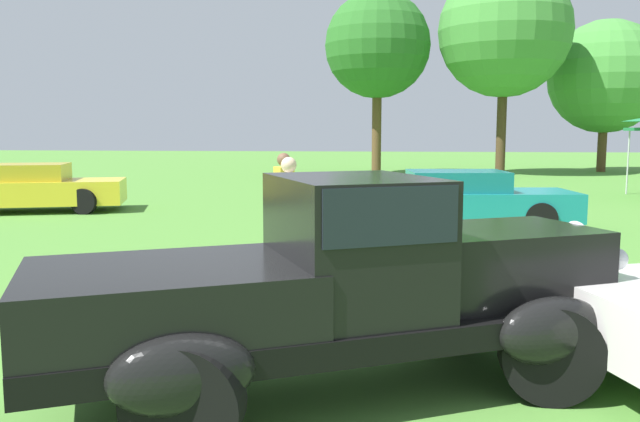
{
  "coord_description": "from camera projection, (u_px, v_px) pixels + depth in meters",
  "views": [
    {
      "loc": [
        0.71,
        -5.19,
        2.05
      ],
      "look_at": [
        -0.14,
        2.64,
        1.08
      ],
      "focal_mm": 36.51,
      "sensor_mm": 36.0,
      "label": 1
    }
  ],
  "objects": [
    {
      "name": "treeline_center",
      "position": [
        606.0,
        77.0,
        32.19
      ],
      "size": [
        5.56,
        5.56,
        7.5
      ],
      "color": "brown",
      "rests_on": "ground_plane"
    },
    {
      "name": "treeline_far_left",
      "position": [
        377.0,
        46.0,
        30.15
      ],
      "size": [
        4.9,
        4.9,
        8.45
      ],
      "color": "brown",
      "rests_on": "ground_plane"
    },
    {
      "name": "spectator_far_side",
      "position": [
        284.0,
        200.0,
        10.78
      ],
      "size": [
        0.4,
        0.47,
        1.69
      ],
      "color": "#383838",
      "rests_on": "ground_plane"
    },
    {
      "name": "treeline_mid_left",
      "position": [
        505.0,
        31.0,
        29.68
      ],
      "size": [
        6.03,
        6.03,
        9.6
      ],
      "color": "#47331E",
      "rests_on": "ground_plane"
    },
    {
      "name": "ground_plane",
      "position": [
        302.0,
        377.0,
        5.45
      ],
      "size": [
        120.0,
        120.0,
        0.0
      ],
      "primitive_type": "plane",
      "color": "#4C8433"
    },
    {
      "name": "feature_pickup_truck",
      "position": [
        343.0,
        283.0,
        5.06
      ],
      "size": [
        4.75,
        3.26,
        1.7
      ],
      "color": "black",
      "rests_on": "ground_plane"
    },
    {
      "name": "show_car_teal",
      "position": [
        463.0,
        200.0,
        13.62
      ],
      "size": [
        4.64,
        2.14,
        1.22
      ],
      "color": "teal",
      "rests_on": "ground_plane"
    },
    {
      "name": "show_car_yellow",
      "position": [
        34.0,
        188.0,
        16.5
      ],
      "size": [
        4.62,
        2.86,
        1.22
      ],
      "color": "yellow",
      "rests_on": "ground_plane"
    },
    {
      "name": "spectator_between_cars",
      "position": [
        289.0,
        212.0,
        9.13
      ],
      "size": [
        0.45,
        0.33,
        1.69
      ],
      "color": "#383838",
      "rests_on": "ground_plane"
    }
  ]
}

